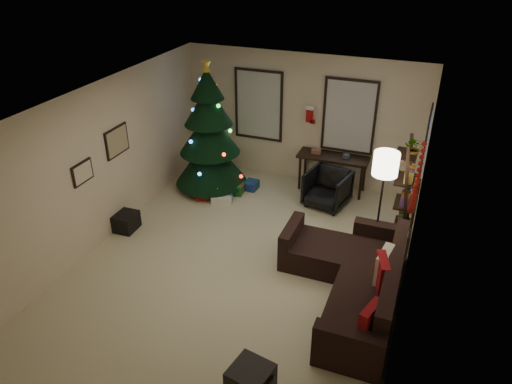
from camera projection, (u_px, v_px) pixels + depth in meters
floor at (237, 271)px, 7.71m from camera, size 7.00×7.00×0.00m
ceiling at (233, 108)px, 6.41m from camera, size 7.00×7.00×0.00m
wall_back at (303, 119)px, 9.92m from camera, size 5.00×0.00×5.00m
wall_front at (74, 381)px, 4.20m from camera, size 5.00×0.00×5.00m
wall_left at (93, 170)px, 7.85m from camera, size 0.00×7.00×7.00m
wall_right at (412, 231)px, 6.27m from camera, size 0.00×7.00×7.00m
window_back_left at (259, 105)px, 10.10m from camera, size 1.05×0.06×1.50m
window_back_right at (349, 116)px, 9.50m from camera, size 1.05×0.06×1.50m
window_right_wall at (426, 147)px, 8.29m from camera, size 0.06×0.90×1.30m
christmas_tree at (209, 137)px, 9.65m from camera, size 1.47×1.47×2.74m
presents at (220, 188)px, 9.92m from camera, size 1.50×1.01×0.30m
sofa at (355, 279)px, 7.08m from camera, size 1.86×2.71×0.86m
pillow_red_a at (370, 320)px, 5.85m from camera, size 0.23×0.43×0.42m
pillow_red_b at (382, 273)px, 6.64m from camera, size 0.25×0.48×0.46m
pillow_cream at (384, 265)px, 6.81m from camera, size 0.20×0.48×0.47m
ottoman_near at (251, 382)px, 5.57m from camera, size 0.53×0.53×0.43m
desk at (333, 160)px, 9.78m from camera, size 1.42×0.51×0.77m
desk_chair at (327, 189)px, 9.38m from camera, size 0.82×0.79×0.73m
bookshelf at (406, 196)px, 7.95m from camera, size 0.30×0.56×1.92m
potted_plant at (415, 145)px, 7.62m from camera, size 0.49×0.45×0.47m
floor_lamp at (385, 171)px, 7.38m from camera, size 0.39×0.39×1.85m
art_map at (117, 141)px, 8.28m from camera, size 0.04×0.60×0.50m
art_abstract at (82, 173)px, 7.58m from camera, size 0.04×0.45×0.35m
gallery at (413, 219)px, 6.10m from camera, size 0.03×1.25×0.54m
garland at (417, 180)px, 5.90m from camera, size 0.08×1.90×0.30m
stocking_left at (297, 115)px, 10.00m from camera, size 0.20×0.05×0.36m
stocking_right at (310, 114)px, 9.65m from camera, size 0.20×0.05×0.36m
storage_bin at (119, 220)px, 8.74m from camera, size 0.65×0.44×0.32m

